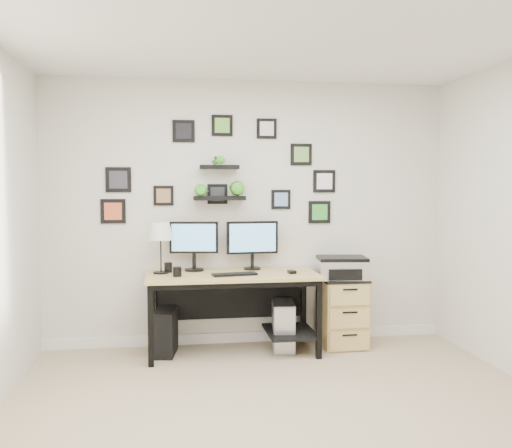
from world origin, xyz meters
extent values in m
plane|color=tan|center=(0.00, 0.00, 0.00)|extent=(4.00, 4.00, 0.00)
plane|color=silver|center=(0.00, 0.00, 2.60)|extent=(4.00, 4.00, 0.00)
plane|color=silver|center=(0.00, 2.00, 1.30)|extent=(4.00, 0.00, 4.00)
plane|color=silver|center=(0.00, -2.00, 1.30)|extent=(4.00, 0.00, 4.00)
cube|color=white|center=(0.00, 1.99, 0.05)|extent=(4.00, 0.03, 0.10)
cube|color=tan|center=(-0.20, 1.63, 0.73)|extent=(1.60, 0.70, 0.03)
cube|color=black|center=(-0.20, 1.63, 0.69)|extent=(1.54, 0.64, 0.05)
cube|color=black|center=(-0.20, 1.96, 0.46)|extent=(1.44, 0.02, 0.41)
cube|color=black|center=(0.35, 1.63, 0.18)|extent=(0.45, 0.63, 0.03)
cube|color=black|center=(-0.95, 1.33, 0.36)|extent=(0.05, 0.05, 0.72)
cube|color=black|center=(-0.95, 1.93, 0.36)|extent=(0.05, 0.05, 0.72)
cube|color=black|center=(0.55, 1.33, 0.36)|extent=(0.05, 0.05, 0.72)
cube|color=black|center=(0.55, 1.93, 0.36)|extent=(0.05, 0.05, 0.72)
cylinder|color=black|center=(-0.55, 1.87, 0.76)|extent=(0.21, 0.21, 0.02)
cylinder|color=black|center=(-0.55, 1.87, 0.84)|extent=(0.04, 0.04, 0.16)
cube|color=black|center=(-0.55, 1.86, 1.07)|extent=(0.47, 0.10, 0.30)
cube|color=#59A5D8|center=(-0.56, 1.84, 1.07)|extent=(0.42, 0.07, 0.26)
cylinder|color=black|center=(0.02, 1.88, 0.76)|extent=(0.18, 0.18, 0.02)
cylinder|color=black|center=(0.02, 1.88, 0.83)|extent=(0.04, 0.04, 0.15)
cube|color=black|center=(0.02, 1.87, 1.06)|extent=(0.51, 0.07, 0.32)
cube|color=#59A5D8|center=(0.02, 1.86, 1.06)|extent=(0.46, 0.04, 0.27)
cube|color=black|center=(-0.20, 1.54, 0.76)|extent=(0.42, 0.19, 0.02)
cube|color=black|center=(0.35, 1.57, 0.76)|extent=(0.07, 0.10, 0.03)
cylinder|color=black|center=(-0.87, 1.76, 0.76)|extent=(0.15, 0.15, 0.01)
cylinder|color=black|center=(-0.87, 1.76, 0.98)|extent=(0.01, 0.01, 0.44)
cone|color=white|center=(-0.87, 1.76, 1.15)|extent=(0.24, 0.24, 0.16)
cylinder|color=black|center=(-0.72, 1.55, 0.79)|extent=(0.08, 0.08, 0.09)
cylinder|color=black|center=(-0.80, 1.81, 0.80)|extent=(0.07, 0.07, 0.09)
cube|color=black|center=(-0.83, 1.69, 0.21)|extent=(0.24, 0.44, 0.42)
cube|color=gray|center=(0.29, 1.70, 0.23)|extent=(0.26, 0.48, 0.45)
cube|color=silver|center=(0.26, 1.47, 0.23)|extent=(0.18, 0.03, 0.42)
cube|color=tan|center=(0.88, 1.73, 0.33)|extent=(0.42, 0.50, 0.65)
cube|color=black|center=(0.88, 1.73, 0.66)|extent=(0.43, 0.51, 0.02)
cube|color=tan|center=(0.88, 1.47, 0.11)|extent=(0.39, 0.02, 0.18)
cylinder|color=black|center=(0.88, 1.46, 0.17)|extent=(0.14, 0.02, 0.02)
cube|color=tan|center=(0.88, 1.47, 0.33)|extent=(0.39, 0.02, 0.18)
cylinder|color=black|center=(0.88, 1.46, 0.39)|extent=(0.14, 0.02, 0.02)
cube|color=tan|center=(0.88, 1.47, 0.54)|extent=(0.39, 0.02, 0.18)
cylinder|color=black|center=(0.88, 1.46, 0.60)|extent=(0.14, 0.02, 0.02)
cube|color=silver|center=(0.87, 1.69, 0.76)|extent=(0.50, 0.41, 0.18)
cube|color=black|center=(0.87, 1.69, 0.87)|extent=(0.50, 0.41, 0.03)
cube|color=black|center=(0.85, 1.50, 0.74)|extent=(0.32, 0.06, 0.11)
cube|color=black|center=(-0.30, 1.91, 1.45)|extent=(0.50, 0.18, 0.04)
cube|color=black|center=(-0.30, 1.90, 1.75)|extent=(0.38, 0.15, 0.04)
imported|color=green|center=(-0.47, 1.91, 1.60)|extent=(0.15, 0.12, 0.27)
imported|color=green|center=(-0.13, 1.91, 1.60)|extent=(0.15, 0.15, 0.27)
imported|color=green|center=(-0.30, 1.90, 1.90)|extent=(0.13, 0.09, 0.25)
cube|color=black|center=(-0.84, 1.99, 1.47)|extent=(0.19, 0.02, 0.19)
cube|color=olive|center=(-0.84, 1.98, 1.47)|extent=(0.13, 0.00, 0.13)
cube|color=black|center=(-0.26, 1.99, 2.16)|extent=(0.21, 0.02, 0.21)
cube|color=#63A737|center=(-0.26, 1.98, 2.16)|extent=(0.14, 0.00, 0.14)
cube|color=black|center=(-0.64, 1.99, 2.10)|extent=(0.21, 0.02, 0.21)
cube|color=black|center=(-0.64, 1.98, 2.10)|extent=(0.15, 0.00, 0.15)
cube|color=black|center=(-1.26, 1.99, 1.63)|extent=(0.24, 0.02, 0.24)
cube|color=#322F39|center=(-1.26, 1.98, 1.63)|extent=(0.17, 0.00, 0.17)
cube|color=black|center=(0.32, 1.99, 1.43)|extent=(0.19, 0.02, 0.19)
cube|color=#7191C5|center=(0.32, 1.98, 1.43)|extent=(0.14, 0.00, 0.14)
cube|color=black|center=(0.18, 1.99, 2.13)|extent=(0.20, 0.02, 0.20)
cube|color=silver|center=(0.18, 1.98, 2.13)|extent=(0.14, 0.00, 0.14)
cube|color=black|center=(0.53, 1.99, 1.88)|extent=(0.22, 0.02, 0.22)
cube|color=#65A048|center=(0.53, 1.98, 1.88)|extent=(0.15, 0.00, 0.15)
cube|color=black|center=(0.72, 1.99, 1.30)|extent=(0.23, 0.02, 0.23)
cube|color=green|center=(0.72, 1.98, 1.30)|extent=(0.16, 0.00, 0.16)
cube|color=black|center=(-0.31, 1.99, 1.49)|extent=(0.20, 0.02, 0.20)
cube|color=#2A2B2F|center=(-0.31, 1.98, 1.49)|extent=(0.14, 0.00, 0.14)
cube|color=black|center=(-1.32, 1.99, 1.33)|extent=(0.23, 0.02, 0.23)
cube|color=#D65632|center=(-1.32, 1.98, 1.33)|extent=(0.16, 0.00, 0.16)
cube|color=black|center=(0.77, 1.99, 1.61)|extent=(0.23, 0.02, 0.23)
cube|color=white|center=(0.77, 1.98, 1.61)|extent=(0.16, 0.00, 0.16)
camera|label=1|loc=(-0.79, -3.61, 1.58)|focal=40.00mm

